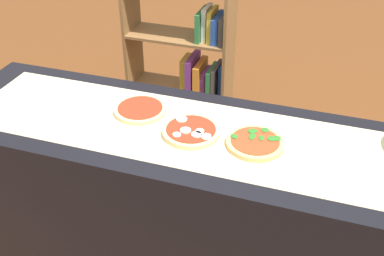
% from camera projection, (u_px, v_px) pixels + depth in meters
% --- Properties ---
extents(counter, '(2.20, 0.65, 0.92)m').
position_uv_depth(counter, '(192.00, 214.00, 2.13)').
color(counter, black).
rests_on(counter, ground_plane).
extents(parchment_paper, '(1.94, 0.48, 0.00)m').
position_uv_depth(parchment_paper, '(192.00, 132.00, 1.87)').
color(parchment_paper, beige).
rests_on(parchment_paper, counter).
extents(pizza_plain_0, '(0.23, 0.23, 0.02)m').
position_uv_depth(pizza_plain_0, '(140.00, 109.00, 2.00)').
color(pizza_plain_0, '#E5C17F').
rests_on(pizza_plain_0, parchment_paper).
extents(pizza_mozzarella_1, '(0.24, 0.24, 0.03)m').
position_uv_depth(pizza_mozzarella_1, '(191.00, 131.00, 1.85)').
color(pizza_mozzarella_1, '#E5C17F').
rests_on(pizza_mozzarella_1, parchment_paper).
extents(pizza_spinach_2, '(0.23, 0.23, 0.03)m').
position_uv_depth(pizza_spinach_2, '(255.00, 143.00, 1.79)').
color(pizza_spinach_2, '#DBB26B').
rests_on(pizza_spinach_2, parchment_paper).
extents(bookshelf, '(0.71, 0.28, 1.57)m').
position_uv_depth(bookshelf, '(192.00, 42.00, 3.03)').
color(bookshelf, brown).
rests_on(bookshelf, ground_plane).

